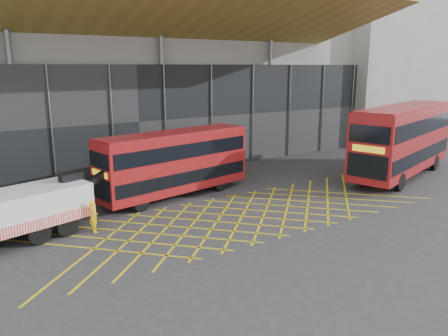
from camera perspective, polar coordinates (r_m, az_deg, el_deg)
ground_plane at (r=22.13m, az=-4.52°, el=-7.77°), size 120.00×120.00×0.00m
road_markings at (r=23.69m, az=2.37°, el=-6.29°), size 23.16×7.16×0.01m
construction_building at (r=38.48m, az=-15.50°, el=14.34°), size 55.00×23.97×18.00m
east_building at (r=53.95m, az=18.69°, el=14.77°), size 15.00×12.00×20.00m
bus_towed at (r=26.76m, az=-6.47°, el=0.91°), size 10.19×4.09×4.05m
bus_second at (r=34.11m, az=22.41°, el=3.68°), size 12.88×6.46×5.14m
worker at (r=22.18m, az=-16.66°, el=-6.05°), size 0.40×0.60×1.60m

